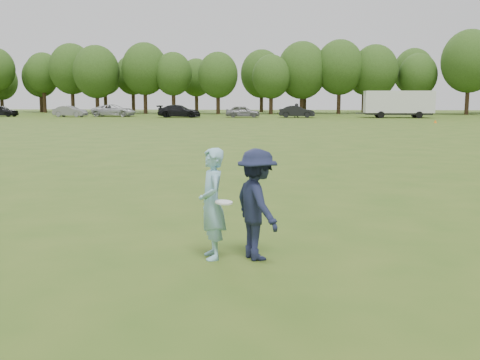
{
  "coord_description": "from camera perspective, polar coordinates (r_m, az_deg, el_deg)",
  "views": [
    {
      "loc": [
        0.86,
        -8.83,
        2.53
      ],
      "look_at": [
        0.05,
        0.7,
        1.1
      ],
      "focal_mm": 42.0,
      "sensor_mm": 36.0,
      "label": 1
    }
  ],
  "objects": [
    {
      "name": "car_a",
      "position": [
        77.57,
        -23.14,
        6.48
      ],
      "size": [
        4.39,
        1.91,
        1.47
      ],
      "primitive_type": "imported",
      "rotation": [
        0.0,
        0.0,
        1.53
      ],
      "color": "black",
      "rests_on": "ground"
    },
    {
      "name": "defender",
      "position": [
        8.72,
        1.75,
        -2.49
      ],
      "size": [
        1.11,
        1.29,
        1.74
      ],
      "primitive_type": "imported",
      "rotation": [
        0.0,
        0.0,
        2.08
      ],
      "color": "#1A1F3A",
      "rests_on": "ground"
    },
    {
      "name": "car_c",
      "position": [
        73.39,
        -12.68,
        6.9
      ],
      "size": [
        5.51,
        2.67,
        1.51
      ],
      "primitive_type": "imported",
      "rotation": [
        0.0,
        0.0,
        1.54
      ],
      "color": "silver",
      "rests_on": "ground"
    },
    {
      "name": "ground",
      "position": [
        9.23,
        -0.67,
        -7.41
      ],
      "size": [
        200.0,
        200.0,
        0.0
      ],
      "primitive_type": "plane",
      "color": "#345317",
      "rests_on": "ground"
    },
    {
      "name": "cargo_trailer",
      "position": [
        69.97,
        15.8,
        7.55
      ],
      "size": [
        9.0,
        2.75,
        3.2
      ],
      "color": "silver",
      "rests_on": "ground"
    },
    {
      "name": "thrower",
      "position": [
        8.76,
        -2.85,
        -2.42
      ],
      "size": [
        0.59,
        0.73,
        1.74
      ],
      "primitive_type": "imported",
      "rotation": [
        0.0,
        0.0,
        -1.26
      ],
      "color": "#8BC2D6",
      "rests_on": "ground"
    },
    {
      "name": "field_cone",
      "position": [
        57.46,
        19.23,
        5.64
      ],
      "size": [
        0.28,
        0.28,
        0.3
      ],
      "primitive_type": "cone",
      "color": "orange",
      "rests_on": "ground"
    },
    {
      "name": "treeline",
      "position": [
        85.83,
        6.28,
        10.93
      ],
      "size": [
        130.35,
        18.39,
        11.74
      ],
      "color": "#332114",
      "rests_on": "ground"
    },
    {
      "name": "car_b",
      "position": [
        73.55,
        -16.88,
        6.69
      ],
      "size": [
        4.3,
        1.94,
        1.37
      ],
      "primitive_type": "imported",
      "rotation": [
        0.0,
        0.0,
        1.45
      ],
      "color": "slate",
      "rests_on": "ground"
    },
    {
      "name": "car_f",
      "position": [
        68.53,
        5.79,
        6.92
      ],
      "size": [
        4.33,
        1.54,
        1.42
      ],
      "primitive_type": "imported",
      "rotation": [
        0.0,
        0.0,
        1.56
      ],
      "color": "black",
      "rests_on": "ground"
    },
    {
      "name": "player_far_d",
      "position": [
        68.41,
        5.77,
        7.05
      ],
      "size": [
        1.61,
        1.31,
        1.72
      ],
      "primitive_type": "imported",
      "rotation": [
        0.0,
        0.0,
        0.59
      ],
      "color": "#282828",
      "rests_on": "ground"
    },
    {
      "name": "disc_in_play",
      "position": [
        8.54,
        -1.66,
        -2.28
      ],
      "size": [
        0.3,
        0.29,
        0.05
      ],
      "color": "white",
      "rests_on": "ground"
    },
    {
      "name": "car_d",
      "position": [
        68.98,
        -6.19,
        6.96
      ],
      "size": [
        5.26,
        2.25,
        1.51
      ],
      "primitive_type": "imported",
      "rotation": [
        0.0,
        0.0,
        1.54
      ],
      "color": "black",
      "rests_on": "ground"
    },
    {
      "name": "car_e",
      "position": [
        68.6,
        0.29,
        6.97
      ],
      "size": [
        4.26,
        1.87,
        1.43
      ],
      "primitive_type": "imported",
      "rotation": [
        0.0,
        0.0,
        1.61
      ],
      "color": "slate",
      "rests_on": "ground"
    }
  ]
}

